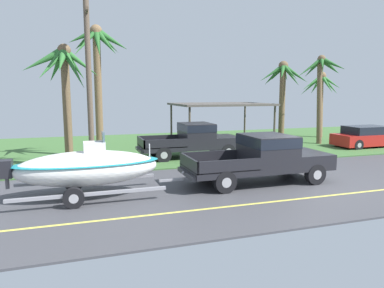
# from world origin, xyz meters

# --- Properties ---
(ground) EXTENTS (36.00, 22.00, 0.11)m
(ground) POSITION_xyz_m (0.00, 8.38, -0.01)
(ground) COLOR #424247
(pickup_truck_towing) EXTENTS (5.97, 2.15, 1.88)m
(pickup_truck_towing) POSITION_xyz_m (-1.45, 0.57, 1.05)
(pickup_truck_towing) COLOR black
(pickup_truck_towing) RESTS_ON ground
(boat_on_trailer) EXTENTS (5.95, 2.25, 2.22)m
(boat_on_trailer) POSITION_xyz_m (-8.21, 0.57, 1.02)
(boat_on_trailer) COLOR gray
(boat_on_trailer) RESTS_ON ground
(parked_pickup_background) EXTENTS (5.58, 2.00, 1.88)m
(parked_pickup_background) POSITION_xyz_m (-2.37, 6.46, 1.04)
(parked_pickup_background) COLOR black
(parked_pickup_background) RESTS_ON ground
(parked_sedan_near) EXTENTS (4.58, 1.88, 1.38)m
(parked_sedan_near) POSITION_xyz_m (9.34, 6.46, 0.67)
(parked_sedan_near) COLOR #B21E19
(parked_sedan_near) RESTS_ON ground
(carport_awning) EXTENTS (6.64, 5.01, 2.74)m
(carport_awning) POSITION_xyz_m (1.44, 12.07, 2.61)
(carport_awning) COLOR #4C4238
(carport_awning) RESTS_ON ground
(palm_tree_near_left) EXTENTS (3.47, 3.00, 5.69)m
(palm_tree_near_left) POSITION_xyz_m (-8.96, 5.81, 4.29)
(palm_tree_near_left) COLOR brown
(palm_tree_near_left) RESTS_ON ground
(palm_tree_near_right) EXTENTS (3.43, 3.62, 5.79)m
(palm_tree_near_right) POSITION_xyz_m (6.09, 11.48, 4.30)
(palm_tree_near_right) COLOR brown
(palm_tree_near_right) RESTS_ON ground
(palm_tree_mid) EXTENTS (3.33, 2.83, 5.98)m
(palm_tree_mid) POSITION_xyz_m (7.33, 8.71, 4.52)
(palm_tree_mid) COLOR brown
(palm_tree_mid) RESTS_ON ground
(palm_tree_far_left) EXTENTS (3.17, 3.28, 6.97)m
(palm_tree_far_left) POSITION_xyz_m (-7.25, 8.00, 5.34)
(palm_tree_far_left) COLOR brown
(palm_tree_far_left) RESTS_ON ground
(palm_tree_far_right) EXTENTS (3.34, 3.15, 5.09)m
(palm_tree_far_right) POSITION_xyz_m (9.59, 11.64, 3.71)
(palm_tree_far_right) COLOR brown
(palm_tree_far_right) RESTS_ON ground
(utility_pole) EXTENTS (0.24, 1.80, 7.46)m
(utility_pole) POSITION_xyz_m (-7.87, 4.73, 3.88)
(utility_pole) COLOR brown
(utility_pole) RESTS_ON ground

